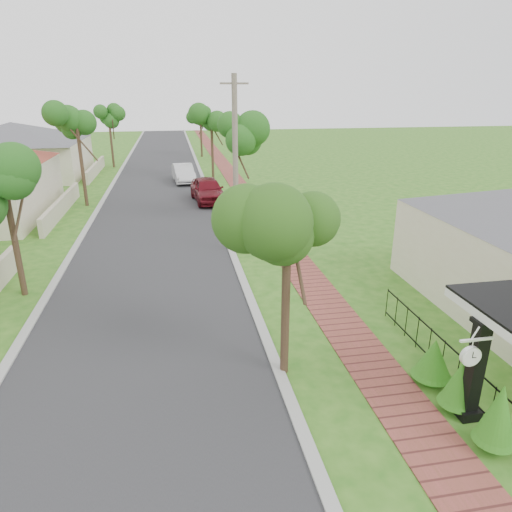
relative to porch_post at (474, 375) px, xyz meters
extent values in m
plane|color=#286217|center=(-4.55, 1.00, -1.12)|extent=(160.00, 160.00, 0.00)
cube|color=#28282B|center=(-7.55, 21.00, -1.12)|extent=(7.00, 120.00, 0.02)
cube|color=#9E9E99|center=(-3.90, 21.00, -1.12)|extent=(0.30, 120.00, 0.10)
cube|color=#9E9E99|center=(-11.20, 21.00, -1.12)|extent=(0.30, 120.00, 0.10)
cube|color=brown|center=(-1.30, 21.00, -1.12)|extent=(1.50, 120.00, 0.03)
cube|color=black|center=(0.00, 0.00, 0.14)|extent=(0.30, 0.30, 2.52)
cube|color=black|center=(0.00, 0.00, -1.00)|extent=(0.48, 0.48, 0.24)
cube|color=black|center=(0.00, 0.00, 1.34)|extent=(0.42, 0.42, 0.10)
cube|color=black|center=(0.35, 1.00, -0.17)|extent=(0.03, 8.00, 0.03)
cube|color=black|center=(0.35, 1.00, -0.97)|extent=(0.03, 8.00, 0.03)
cylinder|color=black|center=(0.35, -0.33, -0.62)|extent=(0.02, 0.02, 1.00)
cylinder|color=black|center=(0.35, 0.33, -0.62)|extent=(0.02, 0.02, 1.00)
cylinder|color=black|center=(0.35, 1.00, -0.62)|extent=(0.02, 0.02, 1.00)
cylinder|color=black|center=(0.35, 1.67, -0.62)|extent=(0.02, 0.02, 1.00)
cylinder|color=black|center=(0.35, 2.33, -0.62)|extent=(0.02, 0.02, 1.00)
cylinder|color=black|center=(0.35, 3.00, -0.62)|extent=(0.02, 0.02, 1.00)
cylinder|color=black|center=(0.35, 3.67, -0.62)|extent=(0.02, 0.02, 1.00)
cylinder|color=black|center=(0.35, 4.33, -0.62)|extent=(0.02, 0.02, 1.00)
cylinder|color=black|center=(0.35, 5.00, -0.62)|extent=(0.02, 0.02, 1.00)
cylinder|color=#382619|center=(-3.05, 17.00, 1.15)|extent=(0.22, 0.22, 4.55)
sphere|color=#1A4813|center=(-3.05, 17.00, 3.56)|extent=(1.70, 1.70, 1.70)
cylinder|color=#382619|center=(-3.05, 31.00, 1.33)|extent=(0.22, 0.22, 4.90)
sphere|color=#1A4813|center=(-3.05, 31.00, 3.92)|extent=(1.70, 1.70, 1.70)
cylinder|color=#382619|center=(-3.05, 45.00, 0.98)|extent=(0.22, 0.22, 4.20)
sphere|color=#1A4813|center=(-3.05, 45.00, 3.20)|extent=(1.70, 1.70, 1.70)
cylinder|color=#382619|center=(-12.05, 9.00, 0.80)|extent=(0.22, 0.22, 3.85)
sphere|color=#1A4813|center=(-12.05, 9.00, 2.84)|extent=(1.60, 1.60, 1.60)
cylinder|color=#382619|center=(-12.05, 23.00, 1.33)|extent=(0.22, 0.22, 4.90)
sphere|color=#1A4813|center=(-12.05, 23.00, 3.92)|extent=(1.70, 1.70, 1.70)
cylinder|color=#382619|center=(-12.05, 39.00, 1.15)|extent=(0.22, 0.22, 4.55)
sphere|color=#1A4813|center=(-12.05, 39.00, 3.56)|extent=(1.70, 1.70, 1.70)
sphere|color=#185F13|center=(-0.10, -1.02, -0.78)|extent=(0.67, 0.67, 0.67)
cone|color=#185F13|center=(-0.10, -1.02, -0.15)|extent=(0.76, 0.76, 1.25)
sphere|color=#185F13|center=(-0.10, 0.27, -0.84)|extent=(0.69, 0.69, 0.69)
cone|color=#185F13|center=(-0.10, 0.27, -0.32)|extent=(0.78, 0.78, 1.04)
sphere|color=#185F13|center=(-0.10, 1.40, -0.86)|extent=(0.79, 0.79, 0.79)
cone|color=#185F13|center=(-0.10, 1.40, -0.38)|extent=(0.89, 0.89, 0.96)
cube|color=#BFB299|center=(-13.15, 21.00, -0.62)|extent=(0.25, 10.00, 1.00)
cube|color=beige|center=(-19.55, 35.00, 0.38)|extent=(11.00, 10.00, 3.00)
pyramid|color=#4C4C51|center=(-19.55, 35.00, 2.68)|extent=(15.56, 15.56, 1.60)
cube|color=#BFB299|center=(-13.15, 35.00, -0.62)|extent=(0.25, 10.00, 1.00)
imported|color=maroon|center=(-4.15, 22.68, -0.31)|extent=(2.39, 4.93, 1.62)
imported|color=silver|center=(-5.55, 30.00, -0.40)|extent=(1.91, 4.49, 1.44)
cylinder|color=#382619|center=(-3.75, 2.50, 0.79)|extent=(0.22, 0.22, 3.83)
sphere|color=#2F5C1A|center=(-3.75, 2.50, 2.82)|extent=(1.90, 1.90, 1.90)
cylinder|color=slate|center=(-3.65, 12.34, 2.77)|extent=(0.24, 0.24, 7.78)
cube|color=slate|center=(-3.65, 12.34, 6.26)|extent=(1.20, 0.08, 0.08)
cube|color=white|center=(-0.43, -0.40, 1.18)|extent=(0.75, 0.05, 0.05)
cylinder|color=white|center=(-0.50, -0.40, 1.01)|extent=(0.02, 0.02, 0.32)
cylinder|color=white|center=(-0.50, -0.40, 0.80)|extent=(0.45, 0.10, 0.45)
cylinder|color=white|center=(-0.50, -0.45, 0.80)|extent=(0.38, 0.01, 0.38)
cylinder|color=white|center=(-0.50, -0.34, 0.80)|extent=(0.38, 0.01, 0.38)
cube|color=black|center=(-0.50, -0.46, 0.87)|extent=(0.02, 0.01, 0.15)
cube|color=black|center=(-0.46, -0.46, 0.80)|extent=(0.10, 0.01, 0.02)
camera|label=1|loc=(-6.36, -7.66, 6.01)|focal=32.00mm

